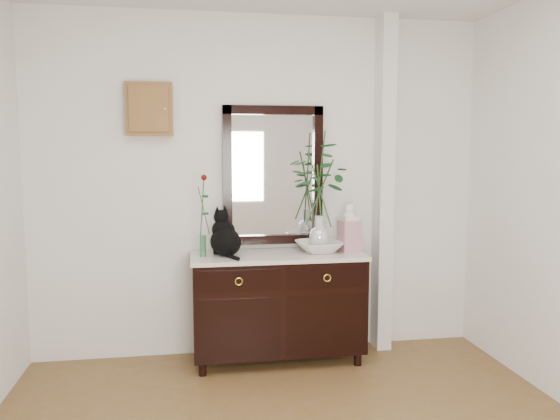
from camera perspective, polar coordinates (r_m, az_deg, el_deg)
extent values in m
cube|color=white|center=(4.36, -2.05, 2.43)|extent=(3.60, 0.04, 2.70)
cube|color=white|center=(4.52, 10.76, 2.47)|extent=(0.12, 0.20, 2.70)
cube|color=black|center=(4.29, -0.22, -9.73)|extent=(1.30, 0.50, 0.82)
cube|color=white|center=(4.20, -0.22, -4.81)|extent=(1.33, 0.52, 0.03)
cube|color=black|center=(4.36, -0.72, 3.62)|extent=(0.80, 0.06, 1.10)
cube|color=white|center=(4.37, -0.75, 3.63)|extent=(0.66, 0.01, 0.96)
cube|color=brown|center=(4.30, -13.50, 10.21)|extent=(0.35, 0.10, 0.40)
imported|color=white|center=(4.27, 4.11, -3.84)|extent=(0.40, 0.40, 0.09)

